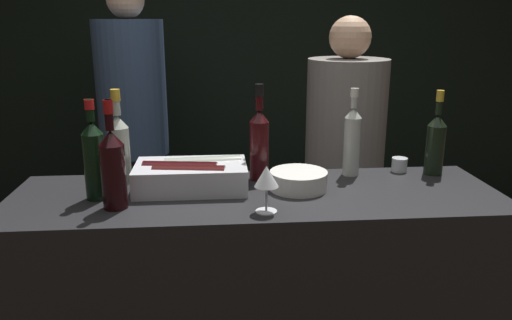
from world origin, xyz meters
TOP-DOWN VIEW (x-y plane):
  - wall_back_chalkboard at (0.00, 2.30)m, footprint 6.40×0.06m
  - bar_counter at (0.00, 0.28)m, footprint 1.81×0.56m
  - ice_bin_with_bottles at (-0.24, 0.35)m, footprint 0.42×0.24m
  - bowl_white at (0.16, 0.32)m, footprint 0.22×0.22m
  - wine_glass at (0.02, 0.09)m, footprint 0.08×0.08m
  - candle_votive at (0.62, 0.51)m, footprint 0.06×0.06m
  - rose_wine_bottle at (-0.52, 0.46)m, footprint 0.08×0.08m
  - champagne_bottle at (0.75, 0.46)m, footprint 0.08×0.08m
  - red_wine_bottle_burgundy at (-0.57, 0.28)m, footprint 0.08×0.08m
  - red_wine_bottle_black_foil at (0.02, 0.45)m, footprint 0.08×0.08m
  - red_wine_bottle_tall at (-0.49, 0.18)m, footprint 0.08×0.08m
  - white_wine_bottle at (0.41, 0.48)m, footprint 0.07×0.07m
  - person_in_hoodie at (0.53, 1.05)m, footprint 0.41×0.41m
  - person_blond_tee at (-0.63, 1.49)m, footprint 0.40×0.40m

SIDE VIEW (x-z plane):
  - bar_counter at x=0.00m, z-range 0.00..1.01m
  - person_in_hoodie at x=0.53m, z-range 0.08..1.73m
  - person_blond_tee at x=-0.63m, z-range 0.10..1.94m
  - candle_votive at x=0.62m, z-range 1.01..1.07m
  - bowl_white at x=0.16m, z-range 1.01..1.08m
  - ice_bin_with_bottles at x=-0.24m, z-range 1.01..1.12m
  - wine_glass at x=0.02m, z-range 1.05..1.21m
  - champagne_bottle at x=0.75m, z-range 0.98..1.32m
  - red_wine_bottle_tall at x=-0.49m, z-range 0.97..1.34m
  - rose_wine_bottle at x=-0.52m, z-range 0.98..1.34m
  - red_wine_bottle_burgundy at x=-0.57m, z-range 0.98..1.34m
  - white_wine_bottle at x=0.41m, z-range 0.99..1.34m
  - red_wine_bottle_black_foil at x=0.02m, z-range 0.98..1.36m
  - wall_back_chalkboard at x=0.00m, z-range 0.00..2.80m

